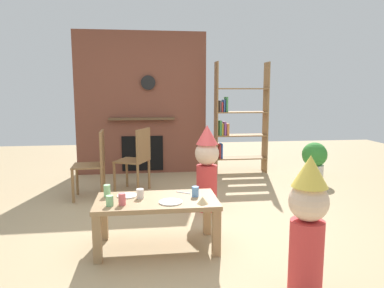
# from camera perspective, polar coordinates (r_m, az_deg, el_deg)

# --- Properties ---
(ground_plane) EXTENTS (12.00, 12.00, 0.00)m
(ground_plane) POSITION_cam_1_polar(r_m,az_deg,el_deg) (3.93, -1.46, -12.73)
(ground_plane) COLOR tan
(brick_fireplace_feature) EXTENTS (2.20, 0.28, 2.40)m
(brick_fireplace_feature) POSITION_cam_1_polar(r_m,az_deg,el_deg) (6.25, -7.98, 6.30)
(brick_fireplace_feature) COLOR brown
(brick_fireplace_feature) RESTS_ON ground_plane
(bookshelf) EXTENTS (0.90, 0.28, 1.90)m
(bookshelf) POSITION_cam_1_polar(r_m,az_deg,el_deg) (6.27, 7.10, 3.52)
(bookshelf) COLOR olive
(bookshelf) RESTS_ON ground_plane
(coffee_table) EXTENTS (1.09, 0.57, 0.45)m
(coffee_table) POSITION_cam_1_polar(r_m,az_deg,el_deg) (3.31, -5.59, -9.93)
(coffee_table) COLOR #9E7A51
(coffee_table) RESTS_ON ground_plane
(paper_cup_near_left) EXTENTS (0.06, 0.06, 0.10)m
(paper_cup_near_left) POSITION_cam_1_polar(r_m,az_deg,el_deg) (3.16, -11.02, -8.58)
(paper_cup_near_left) COLOR #E5666B
(paper_cup_near_left) RESTS_ON coffee_table
(paper_cup_near_right) EXTENTS (0.06, 0.06, 0.09)m
(paper_cup_near_right) POSITION_cam_1_polar(r_m,az_deg,el_deg) (3.15, -12.91, -8.76)
(paper_cup_near_right) COLOR #8CD18C
(paper_cup_near_right) RESTS_ON coffee_table
(paper_cup_center) EXTENTS (0.06, 0.06, 0.11)m
(paper_cup_center) POSITION_cam_1_polar(r_m,az_deg,el_deg) (3.43, -13.31, -7.20)
(paper_cup_center) COLOR #8CD18C
(paper_cup_center) RESTS_ON coffee_table
(paper_cup_far_left) EXTENTS (0.07, 0.07, 0.09)m
(paper_cup_far_left) POSITION_cam_1_polar(r_m,az_deg,el_deg) (3.32, -8.23, -7.79)
(paper_cup_far_left) COLOR silver
(paper_cup_far_left) RESTS_ON coffee_table
(paper_cup_far_right) EXTENTS (0.06, 0.06, 0.09)m
(paper_cup_far_right) POSITION_cam_1_polar(r_m,az_deg,el_deg) (3.34, 0.52, -7.54)
(paper_cup_far_right) COLOR #669EE0
(paper_cup_far_right) RESTS_ON coffee_table
(paper_plate_front) EXTENTS (0.19, 0.19, 0.01)m
(paper_plate_front) POSITION_cam_1_polar(r_m,az_deg,el_deg) (3.41, -10.24, -8.05)
(paper_plate_front) COLOR white
(paper_plate_front) RESTS_ON coffee_table
(paper_plate_rear) EXTENTS (0.21, 0.21, 0.01)m
(paper_plate_rear) POSITION_cam_1_polar(r_m,az_deg,el_deg) (3.18, -3.41, -9.16)
(paper_plate_rear) COLOR white
(paper_plate_rear) RESTS_ON coffee_table
(birthday_cake_slice) EXTENTS (0.10, 0.10, 0.06)m
(birthday_cake_slice) POSITION_cam_1_polar(r_m,az_deg,el_deg) (3.14, 1.69, -8.90)
(birthday_cake_slice) COLOR #EAC68C
(birthday_cake_slice) RESTS_ON coffee_table
(table_fork) EXTENTS (0.13, 0.10, 0.01)m
(table_fork) POSITION_cam_1_polar(r_m,az_deg,el_deg) (3.46, -1.35, -7.71)
(table_fork) COLOR silver
(table_fork) RESTS_ON coffee_table
(child_with_cone_hat) EXTENTS (0.27, 0.27, 0.99)m
(child_with_cone_hat) POSITION_cam_1_polar(r_m,az_deg,el_deg) (2.67, 17.86, -11.63)
(child_with_cone_hat) COLOR #D13838
(child_with_cone_hat) RESTS_ON ground_plane
(child_in_pink) EXTENTS (0.28, 0.28, 1.03)m
(child_in_pink) POSITION_cam_1_polar(r_m,az_deg,el_deg) (4.25, 2.37, -3.47)
(child_in_pink) COLOR #D13838
(child_in_pink) RESTS_ON ground_plane
(dining_chair_left) EXTENTS (0.41, 0.41, 0.90)m
(dining_chair_left) POSITION_cam_1_polar(r_m,az_deg,el_deg) (4.92, -15.07, -2.49)
(dining_chair_left) COLOR olive
(dining_chair_left) RESTS_ON ground_plane
(dining_chair_middle) EXTENTS (0.53, 0.53, 0.90)m
(dining_chair_middle) POSITION_cam_1_polar(r_m,az_deg,el_deg) (5.09, -8.62, -1.91)
(dining_chair_middle) COLOR olive
(dining_chair_middle) RESTS_ON ground_plane
(potted_plant_tall) EXTENTS (0.38, 0.38, 0.62)m
(potted_plant_tall) POSITION_cam_1_polar(r_m,az_deg,el_deg) (5.94, 18.80, -2.41)
(potted_plant_tall) COLOR beige
(potted_plant_tall) RESTS_ON ground_plane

